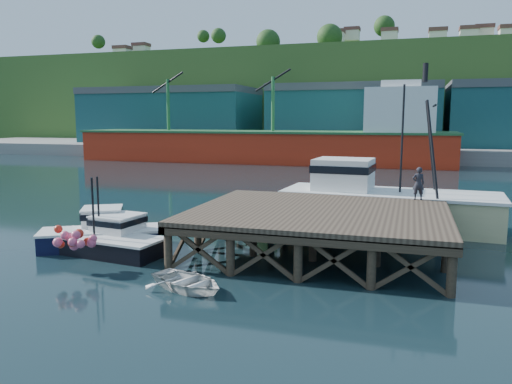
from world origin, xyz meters
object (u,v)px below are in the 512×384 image
at_px(dinghy, 188,281).
at_px(dockworker, 418,183).
at_px(boat_black, 107,239).
at_px(trawler, 385,198).
at_px(boat_navy, 101,232).

distance_m(dinghy, dockworker, 14.26).
relative_size(boat_black, trawler, 0.49).
distance_m(boat_black, trawler, 16.05).
bearing_deg(dinghy, boat_navy, 78.78).
relative_size(boat_navy, dockworker, 3.49).
bearing_deg(boat_black, trawler, 45.94).
distance_m(boat_navy, trawler, 16.26).
distance_m(boat_navy, dockworker, 16.81).
height_order(dinghy, dockworker, dockworker).
height_order(boat_black, trawler, trawler).
bearing_deg(boat_navy, dockworker, -5.50).
bearing_deg(boat_navy, trawler, 5.08).
bearing_deg(dockworker, boat_navy, 9.47).
bearing_deg(trawler, boat_navy, -142.24).
relative_size(trawler, dockworker, 7.24).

